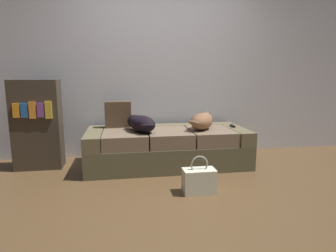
# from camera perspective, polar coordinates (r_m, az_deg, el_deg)

# --- Properties ---
(ground_plane) EXTENTS (10.00, 10.00, 0.00)m
(ground_plane) POSITION_cam_1_polar(r_m,az_deg,el_deg) (2.81, 3.32, -14.05)
(ground_plane) COLOR brown
(back_wall) EXTENTS (6.40, 0.10, 2.80)m
(back_wall) POSITION_cam_1_polar(r_m,az_deg,el_deg) (4.17, -1.52, 13.57)
(back_wall) COLOR silver
(back_wall) RESTS_ON ground
(couch) EXTENTS (2.03, 0.88, 0.47)m
(couch) POSITION_cam_1_polar(r_m,az_deg,el_deg) (3.68, -0.13, -4.27)
(couch) COLOR brown
(couch) RESTS_ON ground
(dog_dark) EXTENTS (0.42, 0.56, 0.20)m
(dog_dark) POSITION_cam_1_polar(r_m,az_deg,el_deg) (3.47, -5.51, 0.54)
(dog_dark) COLOR black
(dog_dark) RESTS_ON couch
(dog_tan) EXTENTS (0.46, 0.57, 0.21)m
(dog_tan) POSITION_cam_1_polar(r_m,az_deg,el_deg) (3.65, 6.97, 1.06)
(dog_tan) COLOR #8B5E3F
(dog_tan) RESTS_ON couch
(tv_remote) EXTENTS (0.07, 0.16, 0.02)m
(tv_remote) POSITION_cam_1_polar(r_m,az_deg,el_deg) (3.89, 12.85, 0.02)
(tv_remote) COLOR black
(tv_remote) RESTS_ON couch
(throw_pillow) EXTENTS (0.35, 0.14, 0.34)m
(throw_pillow) POSITION_cam_1_polar(r_m,az_deg,el_deg) (3.79, -10.06, 2.28)
(throw_pillow) COLOR #4F3B27
(throw_pillow) RESTS_ON couch
(handbag) EXTENTS (0.32, 0.18, 0.38)m
(handbag) POSITION_cam_1_polar(r_m,az_deg,el_deg) (2.87, 6.27, -10.82)
(handbag) COLOR silver
(handbag) RESTS_ON ground
(bookshelf) EXTENTS (0.56, 0.30, 1.10)m
(bookshelf) POSITION_cam_1_polar(r_m,az_deg,el_deg) (3.85, -24.81, 0.27)
(bookshelf) COLOR #40362A
(bookshelf) RESTS_ON ground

